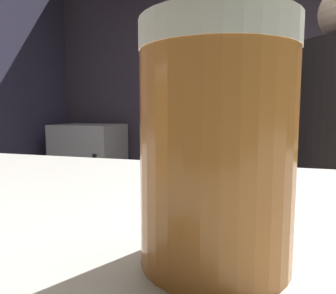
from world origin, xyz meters
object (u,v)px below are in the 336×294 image
Objects in this scene: mixing_bowl at (224,142)px; pint_glass_far at (216,146)px; bottle_soy at (319,104)px; mini_fridge at (90,171)px.

pint_glass_far reaches higher than mixing_bowl.
mixing_bowl is 0.90× the size of bottle_soy.
bottle_soy is at bearing 5.99° from mini_fridge.
mini_fridge is at bearing 122.28° from pint_glass_far.
mixing_bowl is 1.69m from pint_glass_far.
mixing_bowl is 1.60m from bottle_soy.
bottle_soy is (0.67, 1.43, 0.24)m from mixing_bowl.
mixing_bowl is at bearing -36.88° from mini_fridge.
pint_glass_far is (0.22, -1.67, 0.16)m from mixing_bowl.
bottle_soy reaches higher than mini_fridge.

